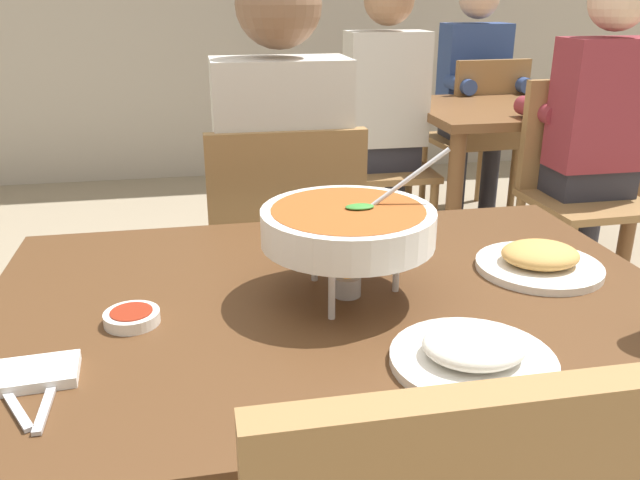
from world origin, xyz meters
The scene contains 17 objects.
dining_table_main centered at (0.00, 0.00, 0.61)m, with size 1.22×0.84×0.72m.
chair_diner_main centered at (0.00, 0.71, 0.51)m, with size 0.44×0.44×0.90m.
diner_main centered at (0.00, 0.74, 0.75)m, with size 0.40×0.45×1.31m.
curry_bowl centered at (0.02, 0.00, 0.85)m, with size 0.33×0.30×0.26m.
rice_plate centered at (0.15, -0.26, 0.74)m, with size 0.24×0.24×0.06m.
appetizer_plate centered at (0.41, 0.04, 0.74)m, with size 0.24×0.24×0.06m.
sauce_dish centered at (-0.35, -0.04, 0.74)m, with size 0.09×0.09×0.02m.
napkin_folded centered at (-0.47, -0.18, 0.73)m, with size 0.12×0.08×0.02m, color white.
fork_utensil centered at (-0.49, -0.23, 0.73)m, with size 0.01×0.17×0.01m, color silver.
spoon_utensil centered at (-0.44, -0.23, 0.73)m, with size 0.01×0.17×0.01m, color silver.
dining_table_far centered at (1.30, 1.87, 0.60)m, with size 1.00×0.80×0.72m.
chair_bg_left centered at (1.31, 1.32, 0.51)m, with size 0.45×0.45×0.90m.
chair_bg_middle centered at (1.32, 2.34, 0.51)m, with size 0.47×0.47×0.90m.
chair_bg_right centered at (0.64, 1.97, 0.51)m, with size 0.44×0.44×0.90m.
patron_bg_left centered at (1.34, 1.31, 0.75)m, with size 0.40×0.45×1.31m.
patron_bg_middle centered at (1.33, 2.46, 0.75)m, with size 0.40×0.45×1.31m.
patron_bg_right centered at (0.63, 1.89, 0.75)m, with size 0.40×0.45×1.31m.
Camera 1 is at (-0.22, -1.02, 1.23)m, focal length 36.54 mm.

